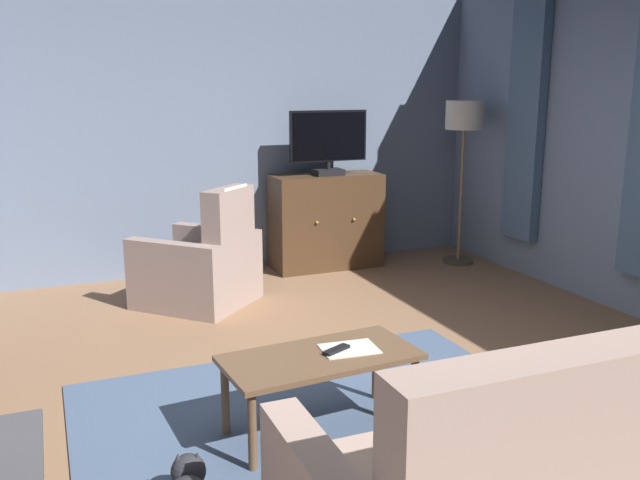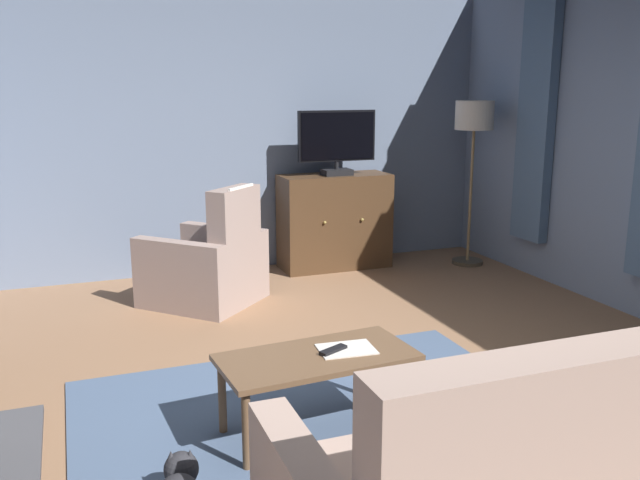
{
  "view_description": "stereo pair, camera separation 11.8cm",
  "coord_description": "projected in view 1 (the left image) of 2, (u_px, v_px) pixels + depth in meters",
  "views": [
    {
      "loc": [
        -1.64,
        -3.31,
        1.83
      ],
      "look_at": [
        -0.15,
        0.34,
        0.93
      ],
      "focal_mm": 38.01,
      "sensor_mm": 36.0,
      "label": 1
    },
    {
      "loc": [
        -1.53,
        -3.35,
        1.83
      ],
      "look_at": [
        -0.15,
        0.34,
        0.93
      ],
      "focal_mm": 38.01,
      "sensor_mm": 36.0,
      "label": 2
    }
  ],
  "objects": [
    {
      "name": "folded_newspaper",
      "position": [
        349.0,
        349.0,
        3.64
      ],
      "size": [
        0.32,
        0.25,
        0.01
      ],
      "primitive_type": "cube",
      "rotation": [
        0.0,
        0.0,
        -0.09
      ],
      "color": "silver",
      "rests_on": "coffee_table"
    },
    {
      "name": "tv_cabinet",
      "position": [
        326.0,
        223.0,
        6.91
      ],
      "size": [
        1.11,
        0.49,
        0.96
      ],
      "color": "#352315",
      "rests_on": "ground_plane"
    },
    {
      "name": "rug_central",
      "position": [
        324.0,
        422.0,
        3.76
      ],
      "size": [
        2.65,
        2.08,
        0.01
      ],
      "primitive_type": "cube",
      "color": "slate",
      "rests_on": "ground_plane"
    },
    {
      "name": "ground_plane",
      "position": [
        365.0,
        406.0,
        4.0
      ],
      "size": [
        6.0,
        7.07,
        0.04
      ],
      "primitive_type": "cube",
      "color": "#936B4C"
    },
    {
      "name": "wall_back",
      "position": [
        220.0,
        128.0,
        6.64
      ],
      "size": [
        6.0,
        0.1,
        2.85
      ],
      "primitive_type": "cube",
      "color": "slate",
      "rests_on": "ground_plane"
    },
    {
      "name": "floor_lamp",
      "position": [
        464.0,
        130.0,
        6.86
      ],
      "size": [
        0.38,
        0.38,
        1.68
      ],
      "color": "#4C4233",
      "rests_on": "ground_plane"
    },
    {
      "name": "curtain_panel_far",
      "position": [
        526.0,
        114.0,
        6.41
      ],
      "size": [
        0.1,
        0.44,
        2.39
      ],
      "primitive_type": "cube",
      "color": "slate"
    },
    {
      "name": "armchair_angled_to_table",
      "position": [
        201.0,
        267.0,
        5.76
      ],
      "size": [
        1.17,
        1.17,
        1.04
      ],
      "color": "#A3897F",
      "rests_on": "ground_plane"
    },
    {
      "name": "television",
      "position": [
        328.0,
        141.0,
        6.67
      ],
      "size": [
        0.8,
        0.2,
        0.64
      ],
      "color": "black",
      "rests_on": "tv_cabinet"
    },
    {
      "name": "tv_remote",
      "position": [
        336.0,
        350.0,
        3.6
      ],
      "size": [
        0.18,
        0.12,
        0.02
      ],
      "primitive_type": "cube",
      "rotation": [
        0.0,
        0.0,
        3.58
      ],
      "color": "black",
      "rests_on": "coffee_table"
    },
    {
      "name": "coffee_table",
      "position": [
        320.0,
        364.0,
        3.58
      ],
      "size": [
        1.07,
        0.57,
        0.45
      ],
      "color": "brown",
      "rests_on": "ground_plane"
    }
  ]
}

